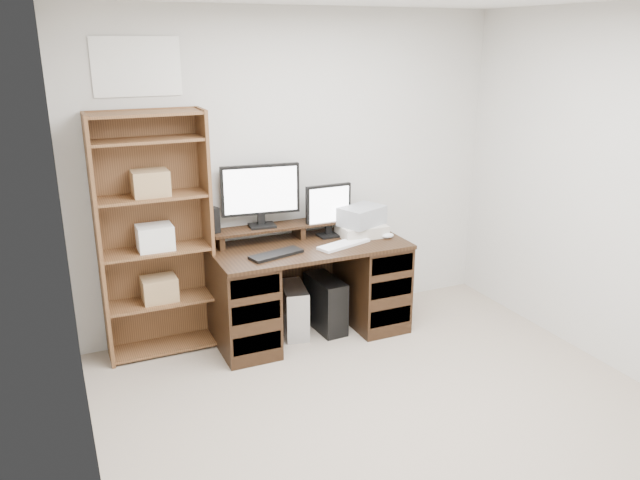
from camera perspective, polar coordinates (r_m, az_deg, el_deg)
room at (r=3.29m, az=10.67°, el=-0.30°), size 3.54×4.04×2.54m
desk at (r=4.93m, az=-1.01°, el=-4.40°), size 1.50×0.70×0.75m
riser_shelf at (r=4.96m, az=-1.98°, el=1.29°), size 1.40×0.22×0.12m
monitor_wide at (r=4.81m, az=-5.46°, el=4.38°), size 0.61×0.18×0.48m
monitor_small at (r=4.96m, az=0.78°, el=2.92°), size 0.38×0.15×0.42m
speaker at (r=4.73m, az=-9.74°, el=1.79°), size 0.10×0.10×0.19m
keyboard_black at (r=4.56m, az=-4.03°, el=-1.32°), size 0.43×0.24×0.02m
keyboard_white at (r=4.78m, az=2.19°, el=-0.39°), size 0.46×0.27×0.02m
mouse at (r=4.98m, az=6.22°, el=0.40°), size 0.12×0.10×0.04m
printer at (r=5.02m, az=3.82°, el=0.92°), size 0.38×0.29×0.09m
basket at (r=4.99m, az=3.85°, el=2.23°), size 0.41×0.36×0.15m
tower_silver at (r=5.01m, az=-2.41°, el=-6.39°), size 0.25×0.43×0.40m
tower_black at (r=5.07m, az=0.51°, el=-5.83°), size 0.21×0.45×0.44m
bookshelf at (r=4.66m, az=-14.92°, el=0.54°), size 0.80×0.30×1.80m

